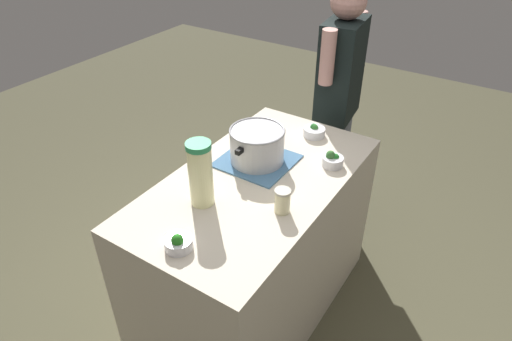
{
  "coord_description": "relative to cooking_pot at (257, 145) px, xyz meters",
  "views": [
    {
      "loc": [
        -1.44,
        -0.94,
        2.11
      ],
      "look_at": [
        0.0,
        0.0,
        0.94
      ],
      "focal_mm": 31.54,
      "sensor_mm": 36.0,
      "label": 1
    }
  ],
  "objects": [
    {
      "name": "ground_plane",
      "position": [
        -0.13,
        -0.08,
        -0.99
      ],
      "size": [
        8.0,
        8.0,
        0.0
      ],
      "primitive_type": "plane",
      "color": "#4E4C36"
    },
    {
      "name": "broccoli_bowl_front",
      "position": [
        -0.68,
        -0.08,
        -0.07
      ],
      "size": [
        0.11,
        0.11,
        0.08
      ],
      "color": "silver",
      "rests_on": "counter_slab"
    },
    {
      "name": "broccoli_bowl_center",
      "position": [
        0.17,
        -0.33,
        -0.07
      ],
      "size": [
        0.1,
        0.1,
        0.08
      ],
      "color": "silver",
      "rests_on": "counter_slab"
    },
    {
      "name": "dish_cloth",
      "position": [
        0.0,
        0.0,
        -0.09
      ],
      "size": [
        0.33,
        0.35,
        0.01
      ],
      "primitive_type": "cube",
      "color": "teal",
      "rests_on": "counter_slab"
    },
    {
      "name": "lemonade_pitcher",
      "position": [
        -0.4,
        0.02,
        0.05
      ],
      "size": [
        0.11,
        0.11,
        0.3
      ],
      "color": "#F0EDAA",
      "rests_on": "counter_slab"
    },
    {
      "name": "person_cook",
      "position": [
        0.8,
        -0.07,
        -0.1
      ],
      "size": [
        0.5,
        0.24,
        1.6
      ],
      "color": "slate",
      "rests_on": "ground_plane"
    },
    {
      "name": "broccoli_bowl_back",
      "position": [
        0.39,
        -0.12,
        -0.07
      ],
      "size": [
        0.12,
        0.12,
        0.07
      ],
      "color": "silver",
      "rests_on": "counter_slab"
    },
    {
      "name": "counter_slab",
      "position": [
        -0.13,
        -0.08,
        -0.54
      ],
      "size": [
        1.33,
        0.73,
        0.89
      ],
      "primitive_type": "cube",
      "color": "beige",
      "rests_on": "ground_plane"
    },
    {
      "name": "cooking_pot",
      "position": [
        0.0,
        0.0,
        0.0
      ],
      "size": [
        0.34,
        0.27,
        0.17
      ],
      "color": "#B7B7BC",
      "rests_on": "dish_cloth"
    },
    {
      "name": "mason_jar",
      "position": [
        -0.27,
        -0.3,
        -0.04
      ],
      "size": [
        0.07,
        0.07,
        0.11
      ],
      "color": "beige",
      "rests_on": "counter_slab"
    }
  ]
}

